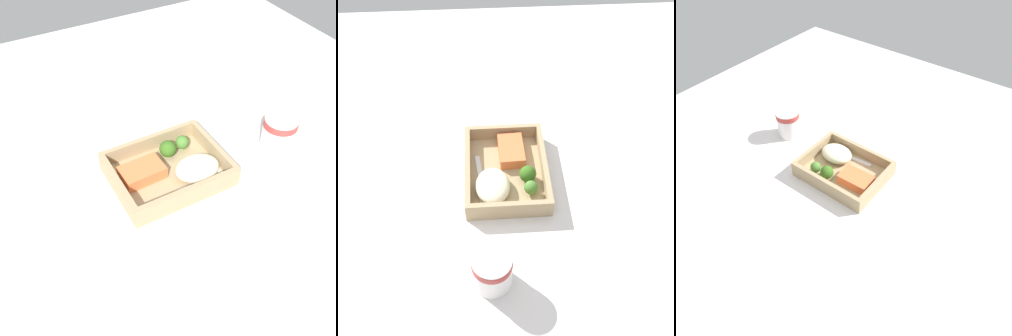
% 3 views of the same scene
% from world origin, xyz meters
% --- Properties ---
extents(ground_plane, '(1.60, 1.60, 0.02)m').
position_xyz_m(ground_plane, '(0.00, 0.00, -0.01)').
color(ground_plane, silver).
extents(takeout_tray, '(0.25, 0.19, 0.01)m').
position_xyz_m(takeout_tray, '(0.00, 0.00, 0.01)').
color(takeout_tray, tan).
rests_on(takeout_tray, ground_plane).
extents(tray_rim, '(0.25, 0.19, 0.04)m').
position_xyz_m(tray_rim, '(0.00, 0.00, 0.03)').
color(tray_rim, tan).
rests_on(tray_rim, takeout_tray).
extents(salmon_fillet, '(0.10, 0.06, 0.03)m').
position_xyz_m(salmon_fillet, '(-0.05, 0.02, 0.03)').
color(salmon_fillet, '#F4713F').
rests_on(salmon_fillet, takeout_tray).
extents(mashed_potatoes, '(0.10, 0.08, 0.04)m').
position_xyz_m(mashed_potatoes, '(0.05, -0.03, 0.03)').
color(mashed_potatoes, '#EFE4BF').
rests_on(mashed_potatoes, takeout_tray).
extents(broccoli_floret_1, '(0.03, 0.03, 0.04)m').
position_xyz_m(broccoli_floret_1, '(0.07, 0.05, 0.03)').
color(broccoli_floret_1, '#769C59').
rests_on(broccoli_floret_1, takeout_tray).
extents(broccoli_floret_2, '(0.04, 0.04, 0.04)m').
position_xyz_m(broccoli_floret_2, '(0.03, 0.05, 0.03)').
color(broccoli_floret_2, '#8AAC68').
rests_on(broccoli_floret_2, takeout_tray).
extents(fork, '(0.16, 0.03, 0.00)m').
position_xyz_m(fork, '(0.04, -0.06, 0.01)').
color(fork, silver).
rests_on(fork, takeout_tray).
extents(paper_cup, '(0.08, 0.08, 0.09)m').
position_xyz_m(paper_cup, '(0.27, -0.04, 0.05)').
color(paper_cup, white).
rests_on(paper_cup, ground_plane).
extents(receipt_slip, '(0.09, 0.14, 0.00)m').
position_xyz_m(receipt_slip, '(-0.26, -0.03, 0.00)').
color(receipt_slip, white).
rests_on(receipt_slip, ground_plane).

